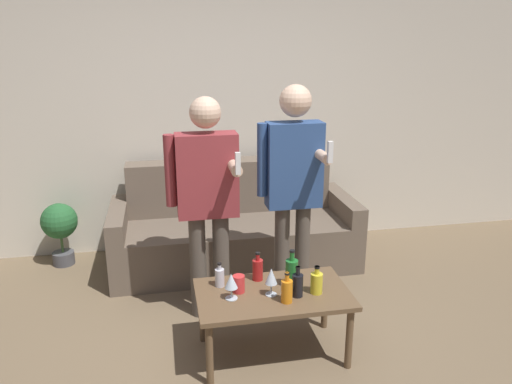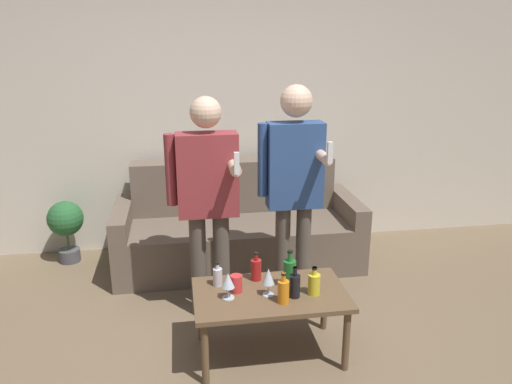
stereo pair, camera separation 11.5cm
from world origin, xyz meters
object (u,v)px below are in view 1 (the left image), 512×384
at_px(bottle_orange, 258,269).
at_px(person_standing_left, 207,193).
at_px(person_standing_right, 293,181).
at_px(couch, 234,229).
at_px(coffee_table, 273,300).

distance_m(bottle_orange, person_standing_left, 0.63).
bearing_deg(person_standing_right, person_standing_left, 179.16).
bearing_deg(couch, coffee_table, -88.77).
height_order(couch, bottle_orange, couch).
height_order(coffee_table, person_standing_right, person_standing_right).
xyz_separation_m(couch, person_standing_left, (-0.31, -0.86, 0.62)).
xyz_separation_m(person_standing_left, person_standing_right, (0.61, -0.01, 0.06)).
distance_m(coffee_table, person_standing_right, 0.87).
xyz_separation_m(bottle_orange, person_standing_left, (-0.28, 0.39, 0.42)).
xyz_separation_m(coffee_table, person_standing_right, (0.27, 0.56, 0.60)).
relative_size(person_standing_left, person_standing_right, 0.96).
bearing_deg(person_standing_right, coffee_table, -115.61).
bearing_deg(bottle_orange, coffee_table, -71.83).
relative_size(coffee_table, person_standing_left, 0.60).
bearing_deg(person_standing_right, couch, 109.06).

